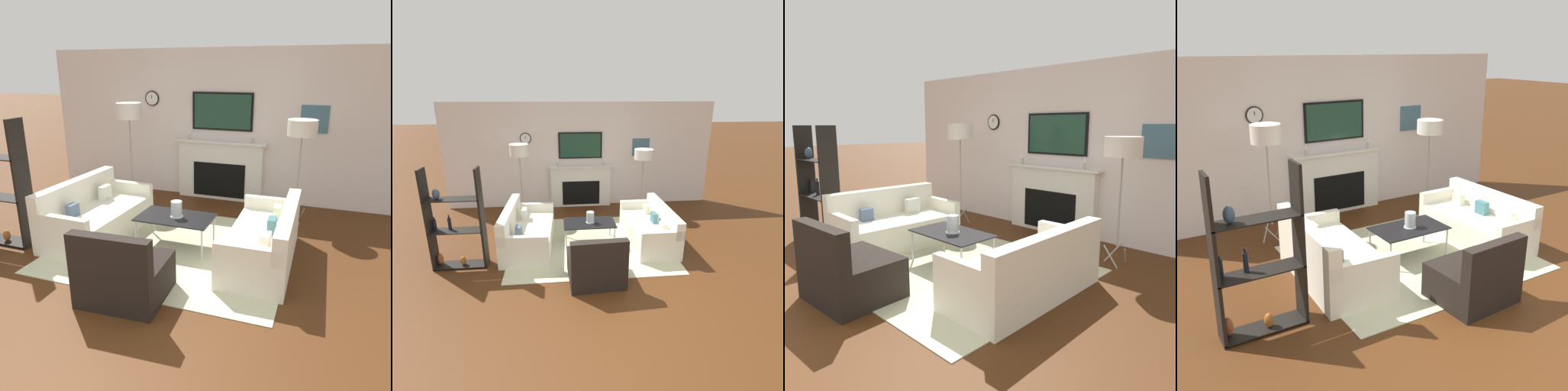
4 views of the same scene
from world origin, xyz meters
TOP-DOWN VIEW (x-y plane):
  - ground_plane at (0.00, 0.00)m, footprint 60.00×60.00m
  - fireplace_wall at (0.00, 4.66)m, footprint 6.96×0.28m
  - area_rug at (0.00, 2.31)m, footprint 3.08×2.61m
  - couch_left at (-1.24, 2.32)m, footprint 0.94×1.77m
  - couch_right at (1.23, 2.31)m, footprint 0.80×1.78m
  - armchair at (-0.03, 1.00)m, footprint 0.90×0.81m
  - coffee_table at (-0.00, 2.37)m, footprint 1.02×0.61m
  - hurricane_candle at (0.02, 2.37)m, footprint 0.17×0.17m
  - floor_lamp_left at (-1.47, 3.87)m, footprint 0.44×0.44m
  - floor_lamp_right at (1.47, 3.87)m, footprint 0.45×0.45m

SIDE VIEW (x-z plane):
  - ground_plane at x=0.00m, z-range 0.00..0.00m
  - area_rug at x=0.00m, z-range 0.00..0.01m
  - couch_right at x=1.23m, z-range -0.10..0.64m
  - armchair at x=-0.03m, z-range -0.14..0.69m
  - couch_left at x=-1.24m, z-range -0.13..0.69m
  - coffee_table at x=0.00m, z-range 0.19..0.62m
  - hurricane_candle at x=0.02m, z-range 0.42..0.64m
  - fireplace_wall at x=0.00m, z-range -0.13..2.57m
  - floor_lamp_right at x=1.47m, z-range 0.67..2.30m
  - floor_lamp_left at x=-1.47m, z-range 0.73..2.53m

